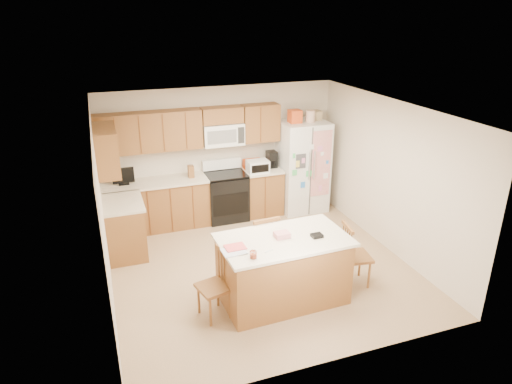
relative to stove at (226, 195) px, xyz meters
name	(u,v)px	position (x,y,z in m)	size (l,w,h in m)	color
ground	(260,266)	(0.00, -1.94, -0.47)	(4.50, 4.50, 0.00)	#806D50
room_shell	(261,181)	(0.00, -1.94, 0.97)	(4.60, 4.60, 2.52)	beige
cabinetry	(175,182)	(-0.98, -0.15, 0.44)	(3.36, 1.56, 2.15)	brown
stove	(226,195)	(0.00, 0.00, 0.00)	(0.76, 0.65, 1.13)	black
refrigerator	(303,165)	(1.57, -0.06, 0.45)	(0.90, 0.79, 2.04)	white
island	(283,269)	(0.00, -2.85, 0.01)	(1.77, 1.07, 1.04)	brown
windsor_chair_left	(215,286)	(-0.98, -2.90, -0.03)	(0.48, 0.49, 0.94)	brown
windsor_chair_back	(262,247)	(-0.06, -2.18, 0.00)	(0.47, 0.45, 1.01)	brown
windsor_chair_right	(355,256)	(1.14, -2.84, -0.02)	(0.45, 0.47, 0.96)	brown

